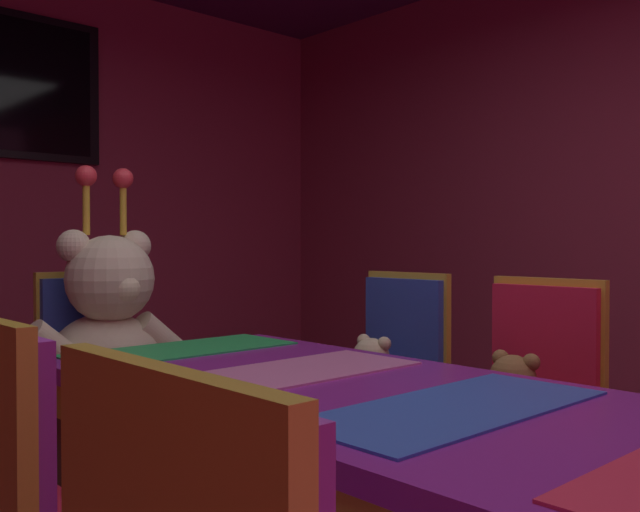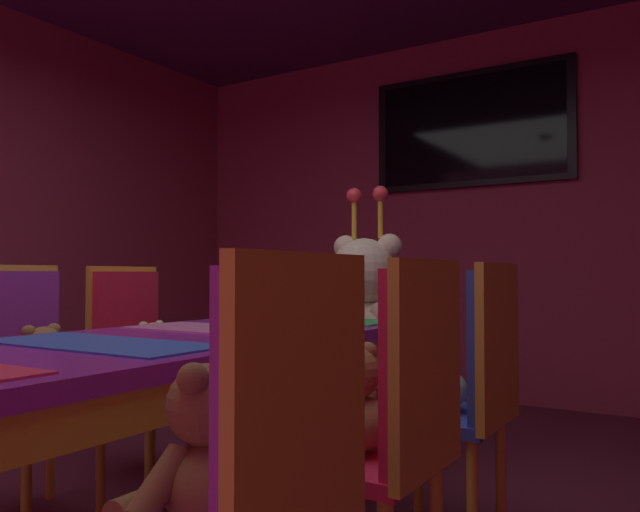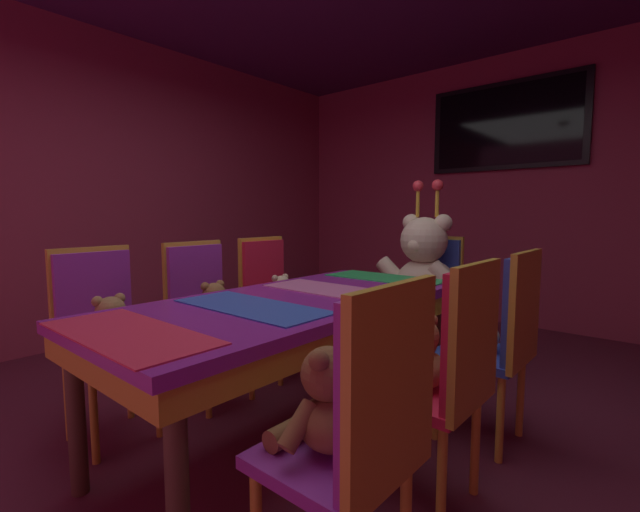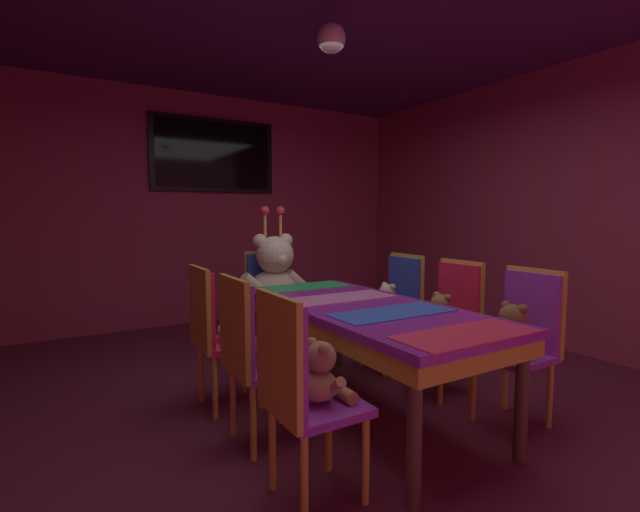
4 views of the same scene
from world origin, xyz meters
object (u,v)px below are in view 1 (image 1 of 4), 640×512
at_px(banquet_table, 363,424).
at_px(teddy_right_2, 370,379).
at_px(chair_right_1, 536,396).
at_px(king_teddy_bear, 111,330).
at_px(chair_right_2, 395,370).
at_px(teddy_right_1, 512,406).
at_px(throne_chair, 92,366).

distance_m(banquet_table, teddy_right_2, 0.94).
height_order(banquet_table, chair_right_1, chair_right_1).
distance_m(chair_right_1, king_teddy_bear, 1.61).
bearing_deg(teddy_right_2, chair_right_2, -180.00).
xyz_separation_m(chair_right_1, teddy_right_1, (-0.14, 0.00, -0.01)).
relative_size(banquet_table, king_teddy_bear, 2.13).
bearing_deg(teddy_right_1, chair_right_1, 180.00).
distance_m(throne_chair, king_teddy_bear, 0.24).
height_order(chair_right_2, king_teddy_bear, king_teddy_bear).
bearing_deg(throne_chair, chair_right_2, 42.32).
height_order(banquet_table, chair_right_2, chair_right_2).
distance_m(chair_right_1, throne_chair, 1.75).
bearing_deg(throne_chair, teddy_right_2, 37.01).
distance_m(banquet_table, chair_right_2, 1.05).
relative_size(banquet_table, chair_right_1, 2.05).
xyz_separation_m(teddy_right_1, chair_right_2, (0.15, 0.62, 0.01)).
bearing_deg(chair_right_1, king_teddy_bear, -58.61).
bearing_deg(king_teddy_bear, teddy_right_1, 26.76).
bearing_deg(chair_right_1, teddy_right_1, -0.00).
distance_m(banquet_table, teddy_right_1, 0.69).
bearing_deg(teddy_right_2, throne_chair, -52.99).
xyz_separation_m(teddy_right_1, throne_chair, (-0.69, 1.54, 0.01)).
relative_size(chair_right_2, throne_chair, 1.00).
xyz_separation_m(chair_right_1, chair_right_2, (0.00, 0.62, 0.00)).
bearing_deg(throne_chair, banquet_table, -0.00).
bearing_deg(king_teddy_bear, throne_chair, 180.00).
bearing_deg(king_teddy_bear, banquet_table, -0.00).
bearing_deg(chair_right_1, chair_right_2, -90.32).
bearing_deg(chair_right_1, banquet_table, 0.38).
relative_size(chair_right_1, chair_right_2, 1.00).
distance_m(chair_right_2, teddy_right_2, 0.14).
bearing_deg(teddy_right_2, chair_right_1, 102.78).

